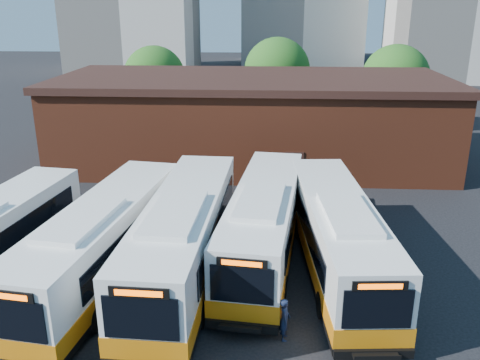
# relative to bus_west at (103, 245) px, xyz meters

# --- Properties ---
(ground) EXTENTS (220.00, 220.00, 0.00)m
(ground) POSITION_rel_bus_west_xyz_m (5.70, -1.67, -1.65)
(ground) COLOR black
(bus_west) EXTENTS (4.45, 13.56, 3.64)m
(bus_west) POSITION_rel_bus_west_xyz_m (0.00, 0.00, 0.00)
(bus_west) COLOR white
(bus_west) RESTS_ON ground
(bus_midwest) EXTENTS (3.39, 14.00, 3.79)m
(bus_midwest) POSITION_rel_bus_west_xyz_m (3.44, 0.51, 0.07)
(bus_midwest) COLOR white
(bus_midwest) RESTS_ON ground
(bus_mideast) EXTENTS (4.10, 13.32, 3.58)m
(bus_mideast) POSITION_rel_bus_west_xyz_m (6.88, 2.48, -0.03)
(bus_mideast) COLOR white
(bus_mideast) RESTS_ON ground
(bus_east) EXTENTS (3.72, 13.33, 3.59)m
(bus_east) POSITION_rel_bus_west_xyz_m (10.15, 1.26, -0.02)
(bus_east) COLOR white
(bus_east) RESTS_ON ground
(transit_worker) EXTENTS (0.39, 0.60, 1.63)m
(transit_worker) POSITION_rel_bus_west_xyz_m (7.73, -3.79, -0.84)
(transit_worker) COLOR #121B35
(transit_worker) RESTS_ON ground
(depot_building) EXTENTS (28.60, 12.60, 6.40)m
(depot_building) POSITION_rel_bus_west_xyz_m (5.70, 18.33, 1.61)
(depot_building) COLOR maroon
(depot_building) RESTS_ON ground
(tree_west) EXTENTS (6.00, 6.00, 7.65)m
(tree_west) POSITION_rel_bus_west_xyz_m (-4.30, 30.33, 2.99)
(tree_west) COLOR #382314
(tree_west) RESTS_ON ground
(tree_mid) EXTENTS (6.56, 6.56, 8.36)m
(tree_mid) POSITION_rel_bus_west_xyz_m (7.70, 32.33, 3.43)
(tree_mid) COLOR #382314
(tree_mid) RESTS_ON ground
(tree_east) EXTENTS (6.24, 6.24, 7.96)m
(tree_east) POSITION_rel_bus_west_xyz_m (18.70, 29.33, 3.18)
(tree_east) COLOR #382314
(tree_east) RESTS_ON ground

